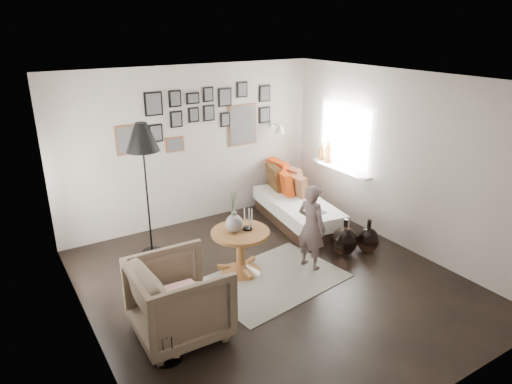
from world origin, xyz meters
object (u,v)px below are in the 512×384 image
daybed (294,206)px  floor_lamp (142,142)px  pedestal_table (241,253)px  vase (234,220)px  armchair (180,299)px  magazine_basket (167,344)px  demijohn_large (344,241)px  child (311,227)px  demijohn_small (368,240)px

daybed → floor_lamp: floor_lamp is taller
pedestal_table → vase: 0.51m
pedestal_table → armchair: armchair is taller
daybed → magazine_basket: bearing=-137.7°
daybed → demijohn_large: size_ratio=3.50×
daybed → demijohn_large: (-0.08, -1.34, -0.07)m
vase → floor_lamp: bearing=123.8°
child → vase: bearing=53.4°
vase → armchair: (-1.13, -0.81, -0.35)m
floor_lamp → child: size_ratio=1.61×
demijohn_large → demijohn_small: bearing=-18.9°
floor_lamp → demijohn_large: floor_lamp is taller
child → armchair: bearing=87.0°
demijohn_large → armchair: bearing=-171.4°
armchair → magazine_basket: bearing=139.1°
pedestal_table → daybed: daybed is taller
pedestal_table → demijohn_large: pedestal_table is taller
armchair → demijohn_large: (2.74, 0.42, -0.22)m
vase → demijohn_small: 2.11m
child → floor_lamp: bearing=34.4°
demijohn_large → floor_lamp: bearing=147.2°
demijohn_small → pedestal_table: bearing=165.5°
daybed → demijohn_large: 1.35m
pedestal_table → magazine_basket: 1.85m
pedestal_table → vase: (-0.08, 0.02, 0.50)m
vase → daybed: bearing=29.5°
magazine_basket → demijohn_large: size_ratio=0.63×
magazine_basket → demijohn_small: 3.43m
vase → floor_lamp: 1.64m
pedestal_table → vase: vase is taller
armchair → magazine_basket: 0.49m
vase → demijohn_small: vase is taller
pedestal_table → child: child is taller
floor_lamp → magazine_basket: bearing=-106.0°
magazine_basket → demijohn_small: demijohn_small is taller
armchair → magazine_basket: armchair is taller
magazine_basket → demijohn_small: size_ratio=0.69×
armchair → magazine_basket: (-0.28, -0.31, -0.26)m
magazine_basket → demijohn_small: bearing=10.2°
magazine_basket → floor_lamp: bearing=74.0°
pedestal_table → demijohn_large: bearing=-13.5°
armchair → pedestal_table: bearing=-55.5°
floor_lamp → child: 2.56m
floor_lamp → vase: bearing=-56.2°
pedestal_table → daybed: 1.88m
daybed → demijohn_large: daybed is taller
daybed → demijohn_small: 1.49m
daybed → magazine_basket: daybed is taller
daybed → armchair: 3.33m
pedestal_table → floor_lamp: (-0.84, 1.16, 1.40)m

